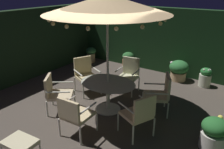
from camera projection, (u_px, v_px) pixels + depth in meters
ground_plane at (99, 111)px, 5.76m from camera, size 6.92×7.48×0.02m
hedge_backdrop_rear at (159, 40)px, 8.10m from camera, size 6.92×0.30×2.26m
hedge_backdrop_left at (13, 48)px, 7.06m from camera, size 0.30×7.48×2.26m
patio_dining_table at (108, 89)px, 5.60m from camera, size 1.42×1.11×0.76m
patio_umbrella at (107, 4)px, 4.86m from camera, size 2.80×2.80×2.87m
patio_chair_north at (86, 73)px, 6.61m from camera, size 0.81×0.79×1.02m
patio_chair_northeast at (56, 91)px, 5.58m from camera, size 0.85×0.85×0.93m
patio_chair_east at (75, 113)px, 4.62m from camera, size 0.61×0.62×0.92m
patio_chair_southeast at (139, 113)px, 4.60m from camera, size 0.76×0.75×0.97m
patio_chair_south at (160, 92)px, 5.50m from camera, size 0.80×0.80×0.99m
patio_chair_southwest at (129, 73)px, 6.65m from camera, size 0.62×0.62×1.00m
ottoman_footrest at (20, 143)px, 4.04m from camera, size 0.60×0.46×0.41m
potted_plant_back_right at (205, 77)px, 7.04m from camera, size 0.36×0.36×0.60m
potted_plant_left_near at (91, 54)px, 9.26m from camera, size 0.41×0.41×0.61m
potted_plant_right_near at (128, 59)px, 8.73m from camera, size 0.45×0.45×0.57m
potted_plant_front_corner at (179, 70)px, 7.47m from camera, size 0.62×0.62×0.67m
potted_plant_back_center at (214, 133)px, 4.34m from camera, size 0.49×0.50×0.65m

